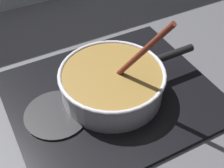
{
  "coord_description": "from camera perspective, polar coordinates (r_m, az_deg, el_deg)",
  "views": [
    {
      "loc": [
        -0.2,
        -0.37,
        0.63
      ],
      "look_at": [
        0.09,
        0.17,
        0.05
      ],
      "focal_mm": 49.9,
      "sensor_mm": 36.0,
      "label": 1
    }
  ],
  "objects": [
    {
      "name": "ground",
      "position": [
        0.78,
        0.3,
        -13.71
      ],
      "size": [
        2.4,
        1.6,
        0.04
      ],
      "primitive_type": "cube",
      "color": "#4C4C51"
    },
    {
      "name": "hob_plate",
      "position": [
        0.88,
        0.0,
        -2.13
      ],
      "size": [
        0.56,
        0.48,
        0.01
      ],
      "primitive_type": "cube",
      "color": "black",
      "rests_on": "ground"
    },
    {
      "name": "burner_ring",
      "position": [
        0.87,
        0.0,
        -1.67
      ],
      "size": [
        0.17,
        0.17,
        0.01
      ],
      "primitive_type": "torus",
      "color": "#592D0C",
      "rests_on": "hob_plate"
    },
    {
      "name": "spare_burner",
      "position": [
        0.83,
        -10.12,
        -5.46
      ],
      "size": [
        0.17,
        0.17,
        0.01
      ],
      "primitive_type": "cylinder",
      "color": "#262628",
      "rests_on": "hob_plate"
    },
    {
      "name": "cooking_pan",
      "position": [
        0.84,
        0.07,
        0.28
      ],
      "size": [
        0.41,
        0.29,
        0.27
      ],
      "color": "silver",
      "rests_on": "hob_plate"
    }
  ]
}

